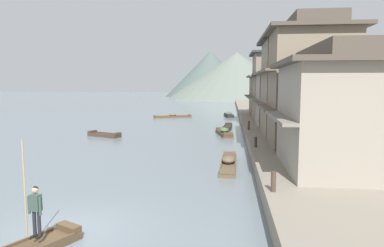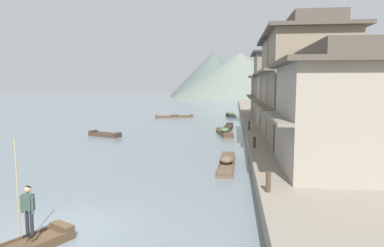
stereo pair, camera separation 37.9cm
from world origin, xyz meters
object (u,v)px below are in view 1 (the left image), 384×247
Objects in this scene: house_waterfront_nearest at (340,110)px; house_waterfront_far at (278,84)px; boat_moored_third at (104,135)px; boat_moored_nearest at (173,116)px; house_waterfront_end at (271,93)px; house_waterfront_tall at (289,84)px; mooring_post_dock_far at (249,125)px; mooring_post_dock_near at (273,182)px; boat_midriver_upstream at (224,132)px; house_waterfront_narrow at (280,96)px; mooring_post_dock_mid at (256,142)px; boat_midriver_drifting at (229,115)px; boat_moored_far at (227,127)px; boatman_person at (35,205)px; boat_moored_second at (228,163)px; house_waterfront_second at (310,84)px.

house_waterfront_nearest is 0.89× the size of house_waterfront_far.
house_waterfront_far is at bearing 31.86° from boat_moored_third.
house_waterfront_end is at bearing -6.87° from boat_moored_nearest.
mooring_post_dock_far is (-3.19, 2.16, -3.89)m from house_waterfront_tall.
boat_moored_nearest is at bearing 105.16° from mooring_post_dock_near.
house_waterfront_narrow is at bearing 25.32° from boat_midriver_upstream.
house_waterfront_end is at bearing 87.52° from house_waterfront_narrow.
boat_midriver_drifting is at bearing 93.63° from mooring_post_dock_mid.
house_waterfront_end is at bearing 68.37° from boat_midriver_upstream.
house_waterfront_tall is 13.01m from house_waterfront_far.
house_waterfront_nearest reaches higher than boat_moored_far.
house_waterfront_tall reaches higher than mooring_post_dock_far.
boatman_person reaches higher than boat_moored_nearest.
house_waterfront_tall is 8.57m from mooring_post_dock_mid.
house_waterfront_far is (6.07, 4.01, 4.94)m from boat_moored_far.
boat_midriver_upstream is 0.49× the size of house_waterfront_far.
boat_moored_second is at bearing -104.60° from house_waterfront_far.
house_waterfront_tall is (5.01, 9.47, 4.90)m from boat_moored_second.
boatman_person reaches higher than boat_midriver_upstream.
boat_midriver_upstream is 3.10m from mooring_post_dock_far.
boat_midriver_drifting is 24.62m from house_waterfront_tall.
mooring_post_dock_far is at bearing 81.12° from boat_moored_second.
house_waterfront_tall is at bearing -77.75° from boat_midriver_drifting.
boat_moored_far reaches higher than boat_moored_third.
house_waterfront_nearest reaches higher than boat_midriver_upstream.
boat_moored_third is 5.04× the size of mooring_post_dock_mid.
boat_moored_nearest is 1.04× the size of boat_moored_second.
house_waterfront_nearest is at bearing 48.64° from mooring_post_dock_near.
boat_midriver_upstream is 12.49m from house_waterfront_second.
house_waterfront_end is at bearing 89.38° from house_waterfront_second.
house_waterfront_narrow is at bearing -95.81° from house_waterfront_far.
house_waterfront_far is (0.35, 25.66, 1.30)m from house_waterfront_nearest.
boat_moored_far is 0.49× the size of house_waterfront_far.
boat_moored_second is 1.28× the size of boat_midriver_upstream.
mooring_post_dock_far reaches higher than boat_midriver_upstream.
boat_moored_third is 25.62m from house_waterfront_end.
house_waterfront_narrow is (5.32, -16.91, 3.52)m from boat_midriver_drifting.
house_waterfront_nearest reaches higher than mooring_post_dock_mid.
boat_moored_second is 18.44m from boat_moored_far.
house_waterfront_tall and house_waterfront_far have the same top height.
boat_moored_second is 30.07m from house_waterfront_end.
mooring_post_dock_near is (10.41, -38.41, 1.03)m from boat_moored_nearest.
mooring_post_dock_mid is (1.93, -30.50, 0.87)m from boat_midriver_drifting.
mooring_post_dock_near is at bearing -108.47° from house_waterfront_second.
mooring_post_dock_far is (0.00, 9.07, 0.05)m from mooring_post_dock_mid.
mooring_post_dock_mid is (-3.96, -26.73, -2.64)m from house_waterfront_end.
boat_midriver_upstream is 7.24m from house_waterfront_narrow.
boat_moored_third is (-12.09, 11.31, -0.06)m from boat_moored_second.
boat_moored_third is 0.53× the size of house_waterfront_end.
boat_midriver_upstream reaches higher than boat_moored_second.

